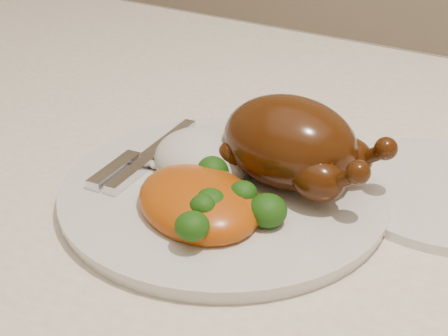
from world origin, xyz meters
The scene contains 8 objects.
dining_table centered at (0.00, 0.00, 0.67)m, with size 1.60×0.90×0.76m.
tablecloth centered at (0.00, 0.00, 0.74)m, with size 1.73×1.03×0.18m.
dinner_plate centered at (-0.04, -0.03, 0.77)m, with size 0.31×0.31×0.01m, color silver.
side_plate centered at (0.14, 0.09, 0.77)m, with size 0.21×0.21×0.01m, color silver.
roast_chicken centered at (0.01, 0.01, 0.82)m, with size 0.17×0.11×0.09m.
rice_mound centered at (-0.08, -0.01, 0.79)m, with size 0.14×0.13×0.06m.
mac_and_cheese centered at (-0.02, -0.08, 0.79)m, with size 0.16×0.15×0.05m.
cutlery centered at (-0.13, -0.05, 0.79)m, with size 0.04×0.18×0.01m.
Camera 1 is at (0.25, -0.47, 1.09)m, focal length 50.00 mm.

